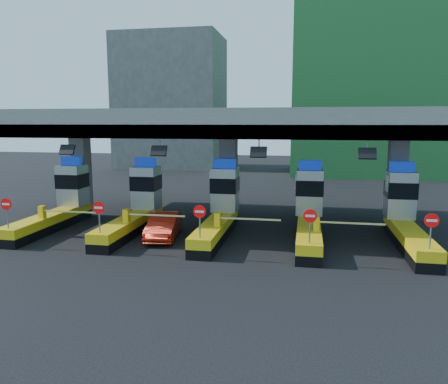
# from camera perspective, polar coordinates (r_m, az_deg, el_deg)

# --- Properties ---
(ground) EXTENTS (120.00, 120.00, 0.00)m
(ground) POSITION_cam_1_polar(r_m,az_deg,el_deg) (25.03, -0.62, -5.51)
(ground) COLOR black
(ground) RESTS_ON ground
(toll_canopy) EXTENTS (28.00, 12.09, 7.00)m
(toll_canopy) POSITION_cam_1_polar(r_m,az_deg,el_deg) (27.04, 0.57, 8.72)
(toll_canopy) COLOR slate
(toll_canopy) RESTS_ON ground
(toll_lane_far_left) EXTENTS (4.43, 8.00, 4.16)m
(toll_lane_far_left) POSITION_cam_1_polar(r_m,az_deg,el_deg) (28.62, -20.55, -1.37)
(toll_lane_far_left) COLOR black
(toll_lane_far_left) RESTS_ON ground
(toll_lane_left) EXTENTS (4.43, 8.00, 4.16)m
(toll_lane_left) POSITION_cam_1_polar(r_m,az_deg,el_deg) (26.39, -11.21, -1.81)
(toll_lane_left) COLOR black
(toll_lane_left) RESTS_ON ground
(toll_lane_center) EXTENTS (4.43, 8.00, 4.16)m
(toll_lane_center) POSITION_cam_1_polar(r_m,az_deg,el_deg) (24.98, -0.49, -2.25)
(toll_lane_center) COLOR black
(toll_lane_center) RESTS_ON ground
(toll_lane_right) EXTENTS (4.43, 8.00, 4.16)m
(toll_lane_right) POSITION_cam_1_polar(r_m,az_deg,el_deg) (24.53, 11.06, -2.63)
(toll_lane_right) COLOR black
(toll_lane_right) RESTS_ON ground
(toll_lane_far_right) EXTENTS (4.43, 8.00, 4.16)m
(toll_lane_far_right) POSITION_cam_1_polar(r_m,az_deg,el_deg) (25.09, 22.56, -2.91)
(toll_lane_far_right) COLOR black
(toll_lane_far_right) RESTS_ON ground
(bg_building_scaffold) EXTENTS (18.00, 12.00, 28.00)m
(bg_building_scaffold) POSITION_cam_1_polar(r_m,az_deg,el_deg) (56.74, 18.69, 16.44)
(bg_building_scaffold) COLOR #1E5926
(bg_building_scaffold) RESTS_ON ground
(bg_building_concrete) EXTENTS (14.00, 10.00, 18.00)m
(bg_building_concrete) POSITION_cam_1_polar(r_m,az_deg,el_deg) (62.68, -6.89, 11.52)
(bg_building_concrete) COLOR #4C4C49
(bg_building_concrete) RESTS_ON ground
(red_car) EXTENTS (2.07, 4.40, 1.39)m
(red_car) POSITION_cam_1_polar(r_m,az_deg,el_deg) (24.27, -7.85, -4.37)
(red_car) COLOR #A11B0C
(red_car) RESTS_ON ground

